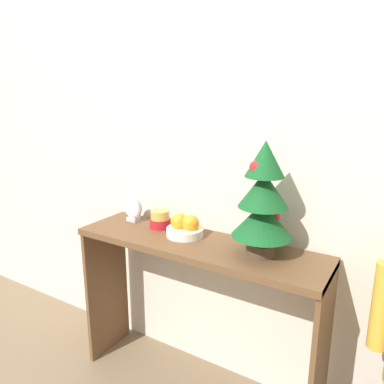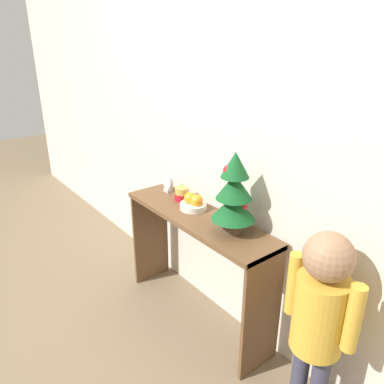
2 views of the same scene
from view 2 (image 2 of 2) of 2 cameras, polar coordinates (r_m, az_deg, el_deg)
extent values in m
plane|color=#7A664C|center=(2.63, -2.20, -19.44)|extent=(12.00, 12.00, 0.00)
cube|color=beige|center=(2.25, 4.99, 9.33)|extent=(7.00, 0.05, 2.50)
cube|color=brown|center=(2.30, 0.78, -3.82)|extent=(1.15, 0.32, 0.03)
cube|color=brown|center=(2.88, -6.31, -6.40)|extent=(0.02, 0.29, 0.76)
cube|color=brown|center=(2.15, 10.58, -17.79)|extent=(0.02, 0.29, 0.76)
cylinder|color=#4C3828|center=(2.10, 6.17, -5.43)|extent=(0.11, 0.11, 0.05)
cylinder|color=brown|center=(2.08, 6.23, -4.33)|extent=(0.02, 0.02, 0.04)
cone|color=#145123|center=(2.04, 6.32, -2.30)|extent=(0.24, 0.24, 0.14)
cone|color=#145123|center=(1.99, 6.46, 0.87)|extent=(0.20, 0.20, 0.14)
cone|color=#145123|center=(1.95, 6.61, 4.18)|extent=(0.15, 0.15, 0.14)
sphere|color=red|center=(2.04, 7.80, -2.15)|extent=(0.05, 0.05, 0.05)
sphere|color=red|center=(1.96, 5.53, 3.33)|extent=(0.05, 0.05, 0.05)
sphere|color=#2D4CA8|center=(2.06, 8.03, -1.36)|extent=(0.04, 0.04, 0.04)
cylinder|color=silver|center=(2.36, 0.20, -2.16)|extent=(0.17, 0.17, 0.04)
sphere|color=orange|center=(2.33, 0.72, -1.36)|extent=(0.08, 0.08, 0.08)
sphere|color=orange|center=(2.36, -0.29, -0.99)|extent=(0.08, 0.08, 0.08)
cylinder|color=#AD1923|center=(2.49, -1.54, -0.71)|extent=(0.10, 0.10, 0.04)
cylinder|color=gold|center=(2.48, -1.55, 0.22)|extent=(0.09, 0.09, 0.04)
cube|color=#B2B2B7|center=(2.64, -3.70, 0.27)|extent=(0.06, 0.04, 0.02)
cylinder|color=#B2B2B7|center=(2.61, -3.73, 1.55)|extent=(0.11, 0.02, 0.11)
cylinder|color=white|center=(2.61, -3.91, 1.51)|extent=(0.09, 0.00, 0.09)
cylinder|color=#38384C|center=(2.15, 16.14, -24.81)|extent=(0.08, 0.08, 0.42)
cylinder|color=gold|center=(1.86, 18.85, -17.15)|extent=(0.24, 0.24, 0.38)
sphere|color=#997051|center=(1.69, 20.09, -9.26)|extent=(0.22, 0.22, 0.22)
cylinder|color=gold|center=(1.88, 15.25, -13.32)|extent=(0.07, 0.07, 0.32)
cylinder|color=gold|center=(1.76, 23.39, -17.31)|extent=(0.07, 0.07, 0.32)
camera|label=1|loc=(0.90, -36.27, -6.13)|focal=35.00mm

